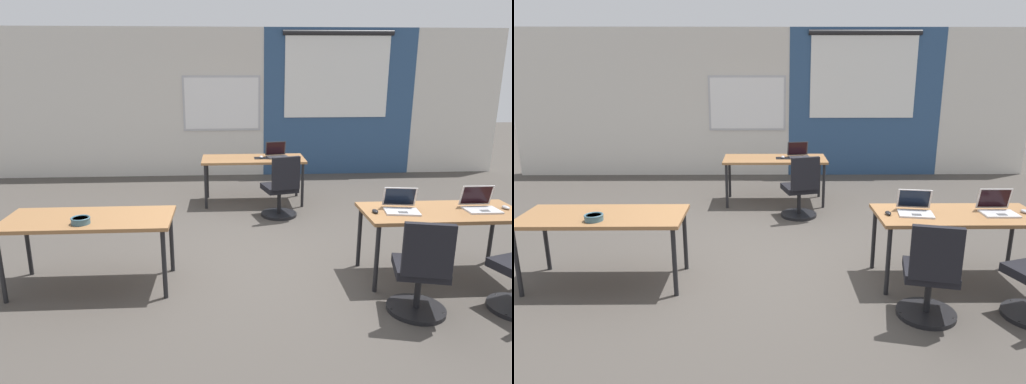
# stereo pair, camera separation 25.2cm
# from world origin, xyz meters

# --- Properties ---
(ground_plane) EXTENTS (24.00, 24.00, 0.00)m
(ground_plane) POSITION_xyz_m (0.00, 0.00, 0.00)
(ground_plane) COLOR #47423D
(back_wall_assembly) EXTENTS (10.00, 0.27, 2.80)m
(back_wall_assembly) POSITION_xyz_m (0.05, 4.20, 1.41)
(back_wall_assembly) COLOR silver
(back_wall_assembly) RESTS_ON ground
(desk_near_left) EXTENTS (1.60, 0.70, 0.72)m
(desk_near_left) POSITION_xyz_m (-1.75, -0.60, 0.66)
(desk_near_left) COLOR olive
(desk_near_left) RESTS_ON ground
(desk_near_right) EXTENTS (1.60, 0.70, 0.72)m
(desk_near_right) POSITION_xyz_m (1.75, -0.60, 0.66)
(desk_near_right) COLOR olive
(desk_near_right) RESTS_ON ground
(desk_far_center) EXTENTS (1.60, 0.70, 0.72)m
(desk_far_center) POSITION_xyz_m (0.00, 2.20, 0.66)
(desk_far_center) COLOR olive
(desk_far_center) RESTS_ON ground
(laptop_near_right_end) EXTENTS (0.33, 0.29, 0.23)m
(laptop_near_right_end) POSITION_xyz_m (2.15, -0.59, 0.77)
(laptop_near_right_end) COLOR silver
(laptop_near_right_end) RESTS_ON desk_near_right
(mouse_near_right_end) EXTENTS (0.07, 0.11, 0.03)m
(mouse_near_right_end) POSITION_xyz_m (2.42, -0.59, 0.74)
(mouse_near_right_end) COLOR #B2B2B7
(mouse_near_right_end) RESTS_ON desk_near_right
(laptop_far_right) EXTENTS (0.37, 0.32, 0.24)m
(laptop_far_right) POSITION_xyz_m (0.38, 2.25, 0.77)
(laptop_far_right) COLOR #333338
(laptop_far_right) RESTS_ON desk_far_center
(mousepad_far_right) EXTENTS (0.22, 0.19, 0.00)m
(mousepad_far_right) POSITION_xyz_m (0.12, 2.18, 0.72)
(mousepad_far_right) COLOR black
(mousepad_far_right) RESTS_ON desk_far_center
(mouse_far_right) EXTENTS (0.06, 0.10, 0.03)m
(mouse_far_right) POSITION_xyz_m (0.12, 2.18, 0.74)
(mouse_far_right) COLOR #B2B2B7
(mouse_far_right) RESTS_ON mousepad_far_right
(chair_far_right) EXTENTS (0.54, 0.59, 0.92)m
(chair_far_right) POSITION_xyz_m (0.35, 1.43, 0.38)
(chair_far_right) COLOR black
(chair_far_right) RESTS_ON ground
(laptop_near_right_inner) EXTENTS (0.37, 0.36, 0.23)m
(laptop_near_right_inner) POSITION_xyz_m (1.33, -0.58, 0.77)
(laptop_near_right_inner) COLOR silver
(laptop_near_right_inner) RESTS_ON desk_near_right
(mouse_near_right_inner) EXTENTS (0.06, 0.10, 0.03)m
(mouse_near_right_inner) POSITION_xyz_m (1.05, -0.63, 0.74)
(mouse_near_right_inner) COLOR black
(mouse_near_right_inner) RESTS_ON desk_near_right
(chair_near_right_inner) EXTENTS (0.53, 0.58, 0.92)m
(chair_near_right_inner) POSITION_xyz_m (1.25, -1.36, 0.38)
(chair_near_right_inner) COLOR black
(chair_near_right_inner) RESTS_ON ground
(snack_bowl) EXTENTS (0.18, 0.18, 0.06)m
(snack_bowl) POSITION_xyz_m (-1.77, -0.78, 0.76)
(snack_bowl) COLOR #3D6070
(snack_bowl) RESTS_ON desk_near_left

